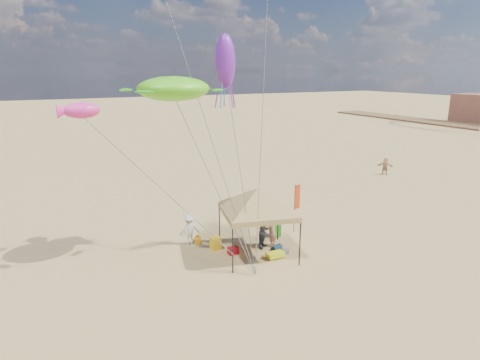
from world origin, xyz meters
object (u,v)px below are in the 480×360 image
Objects in this scene: person_near_c at (189,229)px; cooler_blue at (275,222)px; feather_flag at (297,200)px; person_near_a at (272,230)px; canopy_tent at (258,191)px; cooler_red at (233,251)px; chair_green at (275,230)px; beach_cart at (275,254)px; chair_yellow at (215,243)px; person_near_b at (265,232)px; person_far_c at (385,166)px.

cooler_blue is at bearing -165.16° from person_near_c.
feather_flag is at bearing -68.19° from cooler_blue.
feather_flag is at bearing 176.17° from person_near_a.
canopy_tent is 4.73m from person_near_c.
person_near_a reaches higher than cooler_red.
chair_green is at bearing 177.42° from person_near_c.
person_near_c is at bearing 131.74° from canopy_tent.
canopy_tent reaches higher than person_near_c.
cooler_red is at bearing 139.44° from beach_cart.
person_near_c reaches higher than cooler_blue.
chair_yellow is (-1.65, 1.64, -3.13)m from canopy_tent.
chair_green is at bearing 57.64° from beach_cart.
person_near_b reaches higher than person_far_c.
feather_flag reaches higher than cooler_blue.
chair_yellow is 3.32m from beach_cart.
person_near_a is (-2.45, -1.27, -1.02)m from feather_flag.
person_far_c is at bearing 21.62° from cooler_blue.
cooler_red is at bearing 144.82° from person_near_b.
chair_yellow is at bearing 119.59° from cooler_red.
person_far_c is at bearing -151.41° from person_near_c.
feather_flag is 1.56× the size of person_near_a.
canopy_tent is at bearing -141.92° from chair_green.
person_near_a is at bearing 64.51° from beach_cart.
cooler_blue is at bearing 31.90° from cooler_red.
person_near_c is 1.05× the size of person_far_c.
beach_cart is at bearing -134.61° from person_near_b.
feather_flag reaches higher than beach_cart.
person_near_a is (0.65, 1.36, 0.73)m from beach_cart.
cooler_blue is (3.13, 3.27, -3.29)m from canopy_tent.
cooler_blue is 1.81m from chair_green.
beach_cart is at bearing 142.36° from person_near_c.
person_near_b is at bearing -104.56° from person_far_c.
cooler_red is 0.32× the size of person_near_c.
person_near_b is at bearing -131.14° from cooler_blue.
cooler_blue is 3.54m from person_near_b.
person_near_b is at bearing -157.61° from feather_flag.
feather_flag reaches higher than person_near_c.
cooler_red reaches higher than beach_cart.
chair_green is (-1.50, -0.11, -1.60)m from feather_flag.
cooler_red is 0.29× the size of person_near_a.
person_far_c reaches higher than cooler_red.
chair_yellow is 0.40× the size of person_near_b.
canopy_tent reaches higher than chair_green.
person_near_c is (-0.97, 1.30, 0.51)m from chair_yellow.
cooler_blue is 0.32× the size of person_near_c.
chair_yellow is 3.15m from person_near_a.
chair_yellow reaches higher than cooler_blue.
cooler_red is at bearing 149.10° from canopy_tent.
person_near_a is at bearing -152.64° from feather_flag.
chair_green is 0.78× the size of beach_cart.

